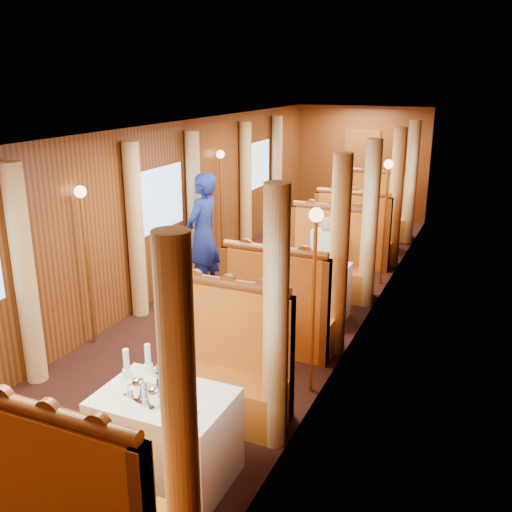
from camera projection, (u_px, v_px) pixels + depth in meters
The scene contains 45 objects.
floor at pixel (255, 309), 8.02m from camera, with size 3.00×12.00×0.01m, color black, non-canonical shape.
ceiling at pixel (255, 128), 7.27m from camera, with size 3.00×12.00×0.01m, color silver, non-canonical shape.
wall_far at pixel (361, 163), 12.89m from camera, with size 3.00×2.50×0.01m, color brown, non-canonical shape.
wall_left at pixel (160, 213), 8.21m from camera, with size 12.00×2.50×0.01m, color brown, non-canonical shape.
wall_right at pixel (366, 235), 7.07m from camera, with size 12.00×2.50×0.01m, color brown, non-canonical shape.
doorway_far at pixel (360, 174), 12.94m from camera, with size 0.80×0.04×2.00m, color brown.
table_near at pixel (166, 437), 4.57m from camera, with size 1.05×0.72×0.75m, color white.
banquette_near_aft at pixel (223, 374), 5.44m from camera, with size 1.30×0.55×1.34m.
table_mid at pixel (306, 292), 7.62m from camera, with size 1.05×0.72×0.75m, color white.
banquette_mid_fwd at pixel (279, 316), 6.72m from camera, with size 1.30×0.55×1.34m.
banquette_mid_aft at pixel (328, 266), 8.49m from camera, with size 1.30×0.55×1.34m.
table_far at pixel (366, 230), 10.68m from camera, with size 1.05×0.72×0.75m, color white.
banquette_far_fwd at pixel (353, 241), 9.78m from camera, with size 1.30×0.55×1.34m.
banquette_far_aft at pixel (378, 216), 11.55m from camera, with size 1.30×0.55×1.34m.
tea_tray at pixel (150, 396), 4.44m from camera, with size 0.34×0.26×0.01m, color silver.
teapot_left at pixel (139, 390), 4.40m from camera, with size 0.17×0.13×0.14m, color silver, non-canonical shape.
teapot_right at pixel (154, 399), 4.30m from camera, with size 0.16×0.12×0.13m, color silver, non-canonical shape.
teapot_back at pixel (162, 381), 4.53m from camera, with size 0.18×0.13×0.14m, color silver, non-canonical shape.
fruit_plate at pixel (186, 407), 4.26m from camera, with size 0.20×0.20×0.05m.
cup_inboard at pixel (127, 367), 4.68m from camera, with size 0.08×0.08×0.26m.
cup_outboard at pixel (148, 362), 4.76m from camera, with size 0.08×0.08×0.26m.
rose_vase_mid at pixel (307, 253), 7.44m from camera, with size 0.06×0.06×0.36m.
rose_vase_far at pixel (368, 201), 10.51m from camera, with size 0.06×0.06×0.36m.
curtain_left_near_b at pixel (25, 277), 5.82m from camera, with size 0.22×0.22×2.35m, color tan.
window_right_near at pixel (249, 330), 3.96m from camera, with size 1.20×0.90×0.01m, color #88ADDC, non-canonical shape.
curtain_right_near_a at pixel (180, 420), 3.40m from camera, with size 0.22×0.22×2.35m, color tan.
curtain_right_near_b at pixel (276, 321), 4.77m from camera, with size 0.22×0.22×2.35m, color tan.
window_left_mid at pixel (160, 199), 8.15m from camera, with size 1.20×0.90×0.01m, color #88ADDC, non-canonical shape.
curtain_left_mid_a at pixel (136, 231), 7.51m from camera, with size 0.22×0.22×2.35m, color tan.
curtain_left_mid_b at pixel (194, 207), 8.87m from camera, with size 0.22×0.22×2.35m, color tan.
window_right_mid at pixel (365, 219), 7.02m from camera, with size 1.20×0.90×0.01m, color #88ADDC, non-canonical shape.
curtain_right_mid_a at pixel (339, 257), 6.46m from camera, with size 0.22×0.22×2.35m, color tan.
curtain_right_mid_b at pixel (370, 225), 7.82m from camera, with size 0.22×0.22×2.35m, color tan.
window_left_far at pixel (257, 165), 11.21m from camera, with size 1.20×0.90×0.01m, color #88ADDC, non-canonical shape.
curtain_left_far_a at pixel (246, 186), 10.57m from camera, with size 0.22×0.22×2.35m, color tan.
curtain_left_far_b at pixel (277, 173), 11.93m from camera, with size 0.22×0.22×2.35m, color tan.
window_right_far at pixel (411, 175), 10.08m from camera, with size 1.20×0.90×0.01m, color #88ADDC, non-canonical shape.
curtain_right_far_a at pixel (396, 198), 9.52m from camera, with size 0.22×0.22×2.35m, color tan.
curtain_right_far_b at pixel (411, 183), 10.88m from camera, with size 0.22×0.22×2.35m, color tan.
sconce_left_fore at pixel (84, 234), 6.61m from camera, with size 0.14×0.14×1.95m.
sconce_right_fore at pixel (315, 264), 5.54m from camera, with size 0.14×0.14×1.95m.
sconce_left_aft at pixel (221, 184), 9.66m from camera, with size 0.14×0.14×1.95m.
sconce_right_aft at pixel (386, 197), 8.60m from camera, with size 0.14×0.14×1.95m.
steward at pixel (203, 235), 8.33m from camera, with size 0.67×0.44×1.82m, color navy.
passenger at pixel (325, 249), 8.22m from camera, with size 0.40×0.44×0.76m.
Camera 1 is at (2.98, -6.80, 3.14)m, focal length 40.00 mm.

